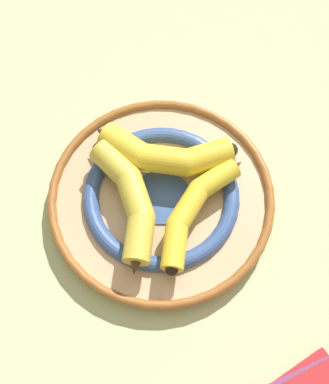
{
  "coord_description": "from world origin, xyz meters",
  "views": [
    {
      "loc": [
        -0.04,
        0.32,
        0.72
      ],
      "look_at": [
        -0.0,
        0.02,
        0.04
      ],
      "focal_mm": 50.0,
      "sensor_mm": 36.0,
      "label": 1
    }
  ],
  "objects": [
    {
      "name": "decorative_bowl",
      "position": [
        -0.0,
        0.02,
        0.02
      ],
      "size": [
        0.32,
        0.32,
        0.04
      ],
      "color": "tan",
      "rests_on": "ground_plane"
    },
    {
      "name": "ground_plane",
      "position": [
        0.0,
        0.0,
        0.0
      ],
      "size": [
        2.8,
        2.8,
        0.0
      ],
      "primitive_type": "plane",
      "color": "#B2C693"
    },
    {
      "name": "banana_b",
      "position": [
        0.0,
        -0.03,
        0.05
      ],
      "size": [
        0.21,
        0.07,
        0.04
      ],
      "rotation": [
        0.0,
        0.0,
        -3.16
      ],
      "color": "yellow",
      "rests_on": "decorative_bowl"
    },
    {
      "name": "banana_a",
      "position": [
        0.04,
        0.05,
        0.05
      ],
      "size": [
        0.11,
        0.19,
        0.04
      ],
      "rotation": [
        0.0,
        0.0,
        -1.13
      ],
      "color": "gold",
      "rests_on": "decorative_bowl"
    },
    {
      "name": "banana_c",
      "position": [
        -0.05,
        0.04,
        0.05
      ],
      "size": [
        0.1,
        0.18,
        0.03
      ],
      "rotation": [
        0.0,
        0.0,
        -5.13
      ],
      "color": "yellow",
      "rests_on": "decorative_bowl"
    }
  ]
}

